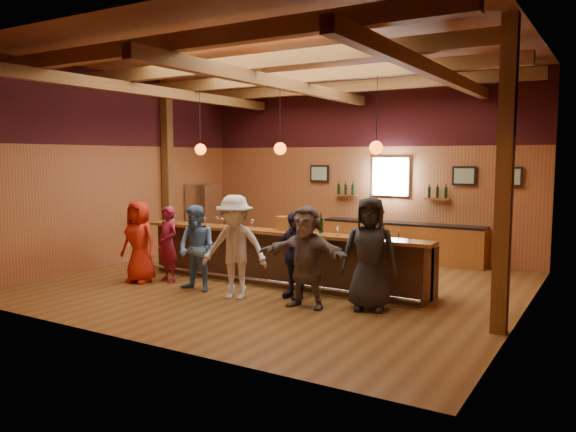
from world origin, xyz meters
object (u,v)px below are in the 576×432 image
at_px(customer_navy, 294,255).
at_px(customer_denim, 197,248).
at_px(customer_redvest, 168,244).
at_px(customer_brown, 306,256).
at_px(bottle_a, 302,224).
at_px(ice_bucket, 283,223).
at_px(bartender, 377,245).
at_px(customer_white, 235,247).
at_px(bar_counter, 285,258).
at_px(customer_dark, 369,254).
at_px(stainless_fridge, 203,217).
at_px(customer_orange, 139,242).
at_px(back_bar_cabinet, 402,242).

bearing_deg(customer_navy, customer_denim, -153.87).
distance_m(customer_redvest, customer_denim, 1.11).
bearing_deg(customer_brown, customer_denim, 177.30).
bearing_deg(bottle_a, customer_redvest, -160.67).
height_order(customer_brown, ice_bucket, customer_brown).
relative_size(customer_redvest, customer_denim, 0.94).
bearing_deg(bartender, customer_denim, 62.39).
distance_m(customer_white, bottle_a, 1.51).
height_order(customer_denim, ice_bucket, customer_denim).
distance_m(bar_counter, customer_dark, 2.46).
xyz_separation_m(stainless_fridge, bottle_a, (4.61, -2.62, 0.34)).
bearing_deg(customer_orange, customer_redvest, 33.66).
bearing_deg(customer_brown, customer_dark, 18.25).
distance_m(customer_navy, ice_bucket, 1.09).
bearing_deg(stainless_fridge, bar_counter, -30.76).
height_order(customer_orange, customer_brown, customer_brown).
xyz_separation_m(customer_orange, customer_navy, (3.34, 0.51, -0.05)).
relative_size(customer_white, ice_bucket, 6.96).
xyz_separation_m(customer_redvest, customer_dark, (4.36, 0.12, 0.18)).
xyz_separation_m(customer_redvest, customer_brown, (3.38, -0.28, 0.10)).
height_order(stainless_fridge, customer_redvest, stainless_fridge).
distance_m(bar_counter, ice_bucket, 0.76).
relative_size(customer_navy, bartender, 1.00).
bearing_deg(bar_counter, customer_navy, -50.82).
bearing_deg(back_bar_cabinet, customer_orange, -126.96).
distance_m(customer_dark, bartender, 2.01).
xyz_separation_m(customer_orange, customer_dark, (4.81, 0.47, 0.12)).
bearing_deg(customer_redvest, bottle_a, 33.72).
bearing_deg(customer_dark, bartender, 89.29).
xyz_separation_m(bar_counter, customer_denim, (-1.08, -1.43, 0.30)).
relative_size(back_bar_cabinet, bartender, 2.56).
bearing_deg(customer_denim, ice_bucket, 47.17).
distance_m(customer_white, customer_brown, 1.39).
xyz_separation_m(customer_white, customer_brown, (1.38, 0.14, -0.06)).
relative_size(customer_white, customer_dark, 0.99).
distance_m(stainless_fridge, bartender, 5.92).
height_order(stainless_fridge, customer_dark, customer_dark).
xyz_separation_m(customer_redvest, customer_white, (2.00, -0.42, 0.16)).
height_order(stainless_fridge, customer_white, customer_white).
height_order(bar_counter, customer_dark, customer_dark).
xyz_separation_m(back_bar_cabinet, customer_redvest, (-3.31, -4.66, 0.30)).
distance_m(bartender, ice_bucket, 1.96).
distance_m(customer_orange, bartender, 4.81).
xyz_separation_m(bar_counter, bartender, (1.60, 0.94, 0.26)).
xyz_separation_m(customer_dark, ice_bucket, (-2.15, 0.76, 0.30)).
relative_size(customer_denim, ice_bucket, 6.11).
bearing_deg(customer_dark, bottle_a, 136.42).
bearing_deg(customer_navy, bar_counter, 139.93).
relative_size(bar_counter, customer_orange, 3.79).
height_order(bartender, bottle_a, bartender).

